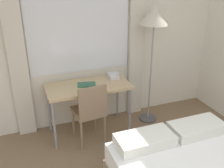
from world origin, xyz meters
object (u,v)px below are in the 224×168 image
(desk, at_px, (88,89))
(desk_chair, at_px, (90,109))
(standing_lamp, at_px, (154,21))
(book, at_px, (87,85))
(telephone, at_px, (113,76))

(desk, height_order, desk_chair, desk_chair)
(desk, relative_size, desk_chair, 1.30)
(standing_lamp, bearing_deg, desk_chair, -166.20)
(desk, relative_size, book, 4.22)
(desk_chair, distance_m, standing_lamp, 1.50)
(standing_lamp, distance_m, telephone, 0.97)
(desk_chair, height_order, book, desk_chair)
(desk_chair, xyz_separation_m, standing_lamp, (1.04, 0.25, 1.05))
(desk_chair, distance_m, telephone, 0.66)
(telephone, bearing_deg, book, -165.96)
(desk, bearing_deg, standing_lamp, -0.48)
(desk, xyz_separation_m, desk_chair, (-0.06, -0.26, -0.17))
(telephone, bearing_deg, desk_chair, -142.28)
(standing_lamp, height_order, telephone, standing_lamp)
(standing_lamp, relative_size, book, 6.51)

